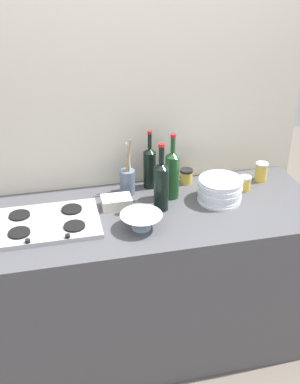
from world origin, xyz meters
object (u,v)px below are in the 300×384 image
(mixing_bowl, at_px, (141,221))
(butter_dish, at_px, (116,202))
(condiment_jar_rear, at_px, (261,172))
(condiment_jar_spare, at_px, (245,183))
(plate_stack, at_px, (220,190))
(wine_bottle_mid_right, at_px, (150,167))
(wine_bottle_leftmost, at_px, (172,174))
(utensil_crock, at_px, (128,180))
(condiment_jar_front, at_px, (186,176))
(wine_bottle_mid_left, at_px, (161,185))
(stovetop_hob, at_px, (47,223))

(mixing_bowl, xyz_separation_m, butter_dish, (-0.08, 0.23, -0.01))
(condiment_jar_rear, height_order, condiment_jar_spare, condiment_jar_rear)
(plate_stack, xyz_separation_m, wine_bottle_mid_right, (-0.33, 0.23, 0.06))
(butter_dish, bearing_deg, mixing_bowl, -69.79)
(plate_stack, bearing_deg, wine_bottle_leftmost, 159.49)
(wine_bottle_leftmost, distance_m, utensil_crock, 0.25)
(wine_bottle_leftmost, height_order, condiment_jar_rear, wine_bottle_leftmost)
(condiment_jar_rear, bearing_deg, mixing_bowl, -156.46)
(butter_dish, bearing_deg, wine_bottle_mid_right, 38.86)
(condiment_jar_front, distance_m, condiment_jar_spare, 0.33)
(wine_bottle_mid_left, distance_m, condiment_jar_front, 0.34)
(wine_bottle_leftmost, height_order, wine_bottle_mid_left, wine_bottle_mid_left)
(plate_stack, bearing_deg, stovetop_hob, -176.98)
(wine_bottle_mid_left, relative_size, condiment_jar_spare, 4.47)
(stovetop_hob, relative_size, plate_stack, 2.16)
(stovetop_hob, relative_size, condiment_jar_front, 6.25)
(stovetop_hob, distance_m, wine_bottle_mid_right, 0.66)
(wine_bottle_mid_right, bearing_deg, wine_bottle_mid_left, -89.41)
(utensil_crock, height_order, condiment_jar_rear, utensil_crock)
(stovetop_hob, height_order, wine_bottle_leftmost, wine_bottle_leftmost)
(wine_bottle_leftmost, distance_m, wine_bottle_mid_left, 0.14)
(mixing_bowl, height_order, condiment_jar_rear, condiment_jar_rear)
(mixing_bowl, bearing_deg, condiment_jar_spare, 21.36)
(wine_bottle_leftmost, xyz_separation_m, utensil_crock, (-0.22, 0.10, -0.06))
(plate_stack, height_order, butter_dish, plate_stack)
(stovetop_hob, relative_size, mixing_bowl, 2.50)
(wine_bottle_mid_left, bearing_deg, stovetop_hob, -177.07)
(utensil_crock, bearing_deg, wine_bottle_mid_right, 19.04)
(stovetop_hob, height_order, condiment_jar_rear, condiment_jar_rear)
(condiment_jar_spare, bearing_deg, stovetop_hob, -173.48)
(wine_bottle_mid_right, relative_size, condiment_jar_rear, 3.08)
(stovetop_hob, height_order, wine_bottle_mid_right, wine_bottle_mid_right)
(utensil_crock, relative_size, condiment_jar_rear, 2.89)
(plate_stack, distance_m, condiment_jar_front, 0.26)
(wine_bottle_leftmost, distance_m, condiment_jar_front, 0.21)
(condiment_jar_front, height_order, condiment_jar_rear, condiment_jar_rear)
(wine_bottle_mid_right, xyz_separation_m, utensil_crock, (-0.13, -0.05, -0.04))
(wine_bottle_leftmost, distance_m, condiment_jar_spare, 0.43)
(wine_bottle_mid_right, bearing_deg, condiment_jar_front, 0.25)
(stovetop_hob, distance_m, plate_stack, 0.91)
(utensil_crock, distance_m, condiment_jar_spare, 0.65)
(wine_bottle_leftmost, height_order, utensil_crock, wine_bottle_leftmost)
(condiment_jar_front, xyz_separation_m, condiment_jar_spare, (0.29, -0.16, -0.00))
(butter_dish, height_order, condiment_jar_spare, condiment_jar_spare)
(wine_bottle_leftmost, xyz_separation_m, condiment_jar_rear, (0.55, 0.07, -0.09))
(wine_bottle_mid_left, height_order, condiment_jar_rear, wine_bottle_mid_left)
(plate_stack, height_order, condiment_jar_rear, plate_stack)
(utensil_crock, bearing_deg, wine_bottle_leftmost, -23.14)
(condiment_jar_rear, bearing_deg, stovetop_hob, -170.18)
(condiment_jar_spare, bearing_deg, plate_stack, -156.67)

